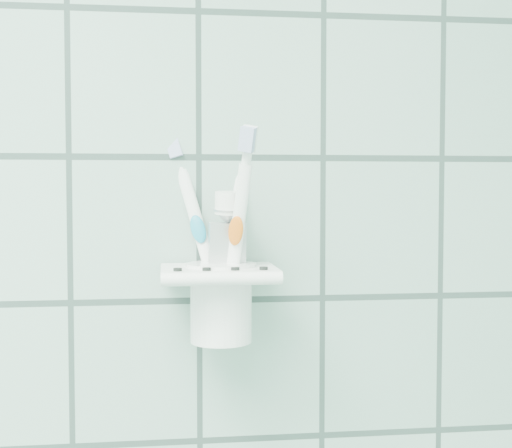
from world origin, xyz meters
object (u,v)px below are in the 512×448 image
(toothbrush_blue, at_px, (215,220))
(toothbrush_orange, at_px, (225,227))
(holder_bracket, at_px, (218,275))
(cup, at_px, (221,298))
(toothbrush_pink, at_px, (228,226))
(toothpaste_tube, at_px, (225,251))

(toothbrush_blue, relative_size, toothbrush_orange, 1.06)
(holder_bracket, distance_m, toothbrush_blue, 0.05)
(toothbrush_blue, bearing_deg, toothbrush_orange, 55.54)
(cup, height_order, toothbrush_pink, toothbrush_pink)
(cup, bearing_deg, toothbrush_orange, 67.95)
(toothbrush_blue, relative_size, toothpaste_tube, 1.55)
(toothbrush_pink, bearing_deg, toothbrush_blue, -115.10)
(holder_bracket, relative_size, cup, 1.43)
(toothbrush_pink, relative_size, toothbrush_orange, 1.00)
(cup, bearing_deg, toothbrush_blue, -113.58)
(cup, relative_size, toothbrush_blue, 0.36)
(toothpaste_tube, bearing_deg, toothbrush_pink, -50.24)
(holder_bracket, height_order, toothpaste_tube, toothpaste_tube)
(cup, bearing_deg, holder_bracket, -129.47)
(toothbrush_orange, bearing_deg, toothbrush_blue, -90.39)
(toothbrush_blue, bearing_deg, cup, 54.86)
(toothbrush_blue, height_order, toothpaste_tube, toothbrush_blue)
(toothbrush_blue, distance_m, toothpaste_tube, 0.04)
(cup, distance_m, toothbrush_orange, 0.07)
(toothbrush_pink, bearing_deg, toothpaste_tube, 141.15)
(holder_bracket, relative_size, toothbrush_pink, 0.54)
(toothpaste_tube, bearing_deg, cup, -121.00)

